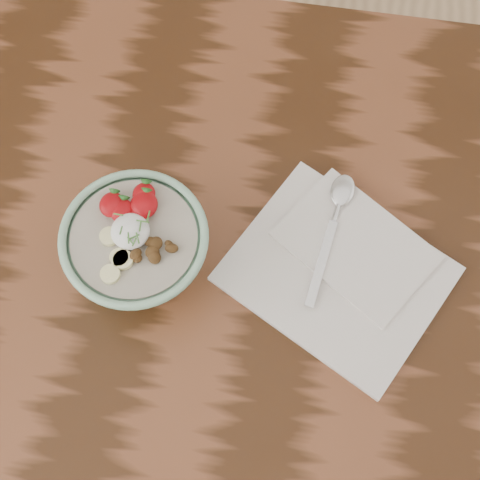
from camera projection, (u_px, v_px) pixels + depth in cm
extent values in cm
cube|color=#381E0E|center=(283.00, 293.00, 85.76)|extent=(160.00, 90.00, 4.00)
cylinder|color=#8DBD9D|center=(144.00, 263.00, 84.57)|extent=(7.61, 7.61, 1.09)
torus|color=#8DBD9D|center=(133.00, 237.00, 76.31)|extent=(17.31, 17.31, 1.00)
cylinder|color=#BEB19D|center=(134.00, 239.00, 76.81)|extent=(14.68, 14.68, 0.91)
ellipsoid|color=white|center=(130.00, 231.00, 75.74)|extent=(4.46, 4.46, 2.45)
ellipsoid|color=#9C070C|center=(144.00, 205.00, 76.93)|extent=(3.21, 3.53, 1.76)
cone|color=#286623|center=(146.00, 193.00, 77.17)|extent=(1.40, 1.03, 1.52)
ellipsoid|color=#9C070C|center=(112.00, 205.00, 77.03)|extent=(2.91, 3.21, 1.60)
cone|color=#286623|center=(114.00, 193.00, 77.22)|extent=(1.40, 1.03, 1.52)
ellipsoid|color=#9C070C|center=(122.00, 211.00, 76.81)|extent=(2.72, 2.99, 1.50)
cone|color=#286623|center=(123.00, 200.00, 76.97)|extent=(1.40, 1.03, 1.52)
ellipsoid|color=#9C070C|center=(144.00, 194.00, 77.59)|extent=(2.67, 2.94, 1.47)
cone|color=#286623|center=(146.00, 184.00, 77.75)|extent=(1.40, 1.03, 1.52)
cylinder|color=#F2EA9F|center=(123.00, 260.00, 74.95)|extent=(2.27, 2.27, 0.70)
cylinder|color=#F2EA9F|center=(119.00, 258.00, 75.06)|extent=(2.17, 2.17, 0.70)
cylinder|color=#F2EA9F|center=(110.00, 274.00, 74.34)|extent=(2.23, 2.23, 0.70)
cylinder|color=#F2EA9F|center=(109.00, 236.00, 76.00)|extent=(2.23, 2.23, 0.70)
ellipsoid|color=#4E3317|center=(137.00, 258.00, 75.03)|extent=(1.32, 1.26, 0.62)
ellipsoid|color=#4E3317|center=(172.00, 248.00, 75.32)|extent=(1.68, 1.30, 1.23)
ellipsoid|color=#4E3317|center=(150.00, 242.00, 75.69)|extent=(1.61, 1.51, 0.80)
ellipsoid|color=#4E3317|center=(154.00, 257.00, 74.87)|extent=(2.20, 2.25, 1.28)
ellipsoid|color=#4E3317|center=(135.00, 254.00, 75.01)|extent=(1.87, 2.03, 0.86)
ellipsoid|color=#4E3317|center=(156.00, 243.00, 75.50)|extent=(1.57, 1.70, 0.83)
ellipsoid|color=#4E3317|center=(152.00, 252.00, 75.10)|extent=(2.01, 2.04, 1.09)
ellipsoid|color=#4E3317|center=(169.00, 244.00, 75.67)|extent=(1.40, 1.33, 0.73)
cylinder|color=#477B34|center=(140.00, 226.00, 74.74)|extent=(0.29, 1.30, 0.22)
cylinder|color=#477B34|center=(138.00, 238.00, 74.21)|extent=(0.74, 1.32, 0.23)
cylinder|color=#477B34|center=(130.00, 240.00, 74.11)|extent=(0.89, 0.84, 0.22)
cylinder|color=#477B34|center=(134.00, 237.00, 74.25)|extent=(1.25, 0.92, 0.23)
cylinder|color=#477B34|center=(143.00, 221.00, 74.95)|extent=(1.51, 0.25, 0.23)
cylinder|color=#477B34|center=(148.00, 217.00, 75.16)|extent=(0.23, 1.44, 0.23)
cylinder|color=#477B34|center=(128.00, 238.00, 74.22)|extent=(0.53, 1.37, 0.23)
cylinder|color=#477B34|center=(134.00, 242.00, 74.04)|extent=(0.39, 1.06, 0.22)
cylinder|color=#477B34|center=(118.00, 214.00, 75.26)|extent=(1.13, 0.24, 0.22)
cylinder|color=#477B34|center=(121.00, 230.00, 74.55)|extent=(0.22, 1.02, 0.22)
cube|color=silver|center=(337.00, 274.00, 84.10)|extent=(31.96, 29.94, 0.97)
cube|color=silver|center=(356.00, 245.00, 84.68)|extent=(22.42, 20.84, 0.58)
cube|color=silver|center=(321.00, 263.00, 83.30)|extent=(2.96, 11.88, 0.36)
cylinder|color=silver|center=(337.00, 211.00, 85.74)|extent=(1.19, 3.17, 0.72)
ellipsoid|color=silver|center=(343.00, 190.00, 86.66)|extent=(3.85, 5.16, 0.98)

